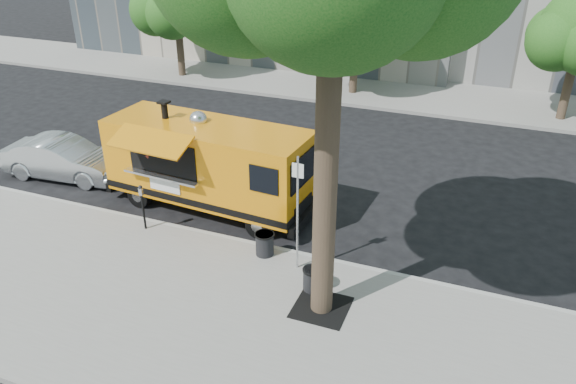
% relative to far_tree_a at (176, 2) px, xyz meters
% --- Properties ---
extents(ground, '(120.00, 120.00, 0.00)m').
position_rel_far_tree_a_xyz_m(ground, '(10.00, -12.30, -3.78)').
color(ground, black).
rests_on(ground, ground).
extents(sidewalk, '(60.00, 6.00, 0.15)m').
position_rel_far_tree_a_xyz_m(sidewalk, '(10.00, -16.30, -3.70)').
color(sidewalk, gray).
rests_on(sidewalk, ground).
extents(curb, '(60.00, 0.14, 0.16)m').
position_rel_far_tree_a_xyz_m(curb, '(10.00, -13.23, -3.70)').
color(curb, '#999993').
rests_on(curb, ground).
extents(far_sidewalk, '(60.00, 5.00, 0.15)m').
position_rel_far_tree_a_xyz_m(far_sidewalk, '(10.00, 1.20, -3.70)').
color(far_sidewalk, gray).
rests_on(far_sidewalk, ground).
extents(tree_well, '(1.20, 1.20, 0.02)m').
position_rel_far_tree_a_xyz_m(tree_well, '(12.60, -15.10, -3.62)').
color(tree_well, black).
rests_on(tree_well, sidewalk).
extents(far_tree_a, '(3.42, 3.42, 5.36)m').
position_rel_far_tree_a_xyz_m(far_tree_a, '(0.00, 0.00, 0.00)').
color(far_tree_a, '#33261C').
rests_on(far_tree_a, far_sidewalk).
extents(far_tree_b, '(3.60, 3.60, 5.50)m').
position_rel_far_tree_a_xyz_m(far_tree_b, '(9.00, 0.40, 0.06)').
color(far_tree_b, '#33261C').
rests_on(far_tree_b, far_sidewalk).
extents(sign_post, '(0.28, 0.06, 3.00)m').
position_rel_far_tree_a_xyz_m(sign_post, '(11.55, -13.85, -1.93)').
color(sign_post, silver).
rests_on(sign_post, sidewalk).
extents(parking_meter, '(0.11, 0.11, 1.33)m').
position_rel_far_tree_a_xyz_m(parking_meter, '(7.00, -13.65, -2.79)').
color(parking_meter, black).
rests_on(parking_meter, sidewalk).
extents(food_truck, '(6.45, 3.13, 3.11)m').
position_rel_far_tree_a_xyz_m(food_truck, '(7.97, -11.73, -2.31)').
color(food_truck, orange).
rests_on(food_truck, ground).
extents(sedan, '(4.17, 1.78, 1.34)m').
position_rel_far_tree_a_xyz_m(sedan, '(2.51, -11.61, -3.11)').
color(sedan, silver).
rests_on(sedan, ground).
extents(trash_bin_left, '(0.51, 0.51, 0.61)m').
position_rel_far_tree_a_xyz_m(trash_bin_left, '(10.57, -13.60, -3.30)').
color(trash_bin_left, black).
rests_on(trash_bin_left, sidewalk).
extents(trash_bin_right, '(0.47, 0.47, 0.57)m').
position_rel_far_tree_a_xyz_m(trash_bin_right, '(12.19, -14.54, -3.32)').
color(trash_bin_right, black).
rests_on(trash_bin_right, sidewalk).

